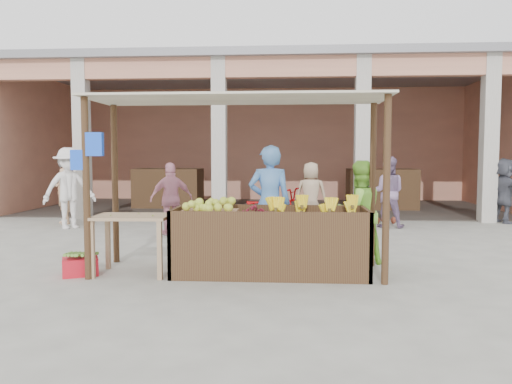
# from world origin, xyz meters

# --- Properties ---
(ground) EXTENTS (60.00, 60.00, 0.00)m
(ground) POSITION_xyz_m (0.00, 0.00, 0.00)
(ground) COLOR gray
(ground) RESTS_ON ground
(market_building) EXTENTS (14.40, 6.40, 4.20)m
(market_building) POSITION_xyz_m (0.05, 8.93, 2.70)
(market_building) COLOR tan
(market_building) RESTS_ON ground
(fruit_stall) EXTENTS (2.60, 0.95, 0.80)m
(fruit_stall) POSITION_xyz_m (0.50, 0.00, 0.40)
(fruit_stall) COLOR #48341C
(fruit_stall) RESTS_ON ground
(stall_awning) EXTENTS (4.09, 1.35, 2.39)m
(stall_awning) POSITION_xyz_m (-0.01, 0.06, 1.98)
(stall_awning) COLOR #48341C
(stall_awning) RESTS_ON ground
(banana_heap) EXTENTS (1.18, 0.65, 0.22)m
(banana_heap) POSITION_xyz_m (1.07, -0.02, 0.91)
(banana_heap) COLOR yellow
(banana_heap) RESTS_ON fruit_stall
(melon_tray) EXTENTS (0.76, 0.66, 0.20)m
(melon_tray) POSITION_xyz_m (-0.34, -0.02, 0.89)
(melon_tray) COLOR #986D4E
(melon_tray) RESTS_ON fruit_stall
(berry_heap) EXTENTS (0.40, 0.33, 0.13)m
(berry_heap) POSITION_xyz_m (0.28, 0.03, 0.86)
(berry_heap) COLOR maroon
(berry_heap) RESTS_ON fruit_stall
(side_table) EXTENTS (1.01, 0.69, 0.80)m
(side_table) POSITION_xyz_m (-1.36, -0.14, 0.67)
(side_table) COLOR #A38262
(side_table) RESTS_ON ground
(papaya_pile) EXTENTS (0.72, 0.41, 0.20)m
(papaya_pile) POSITION_xyz_m (-1.36, -0.14, 0.91)
(papaya_pile) COLOR #589831
(papaya_pile) RESTS_ON side_table
(red_crate) EXTENTS (0.55, 0.49, 0.24)m
(red_crate) POSITION_xyz_m (-2.04, -0.25, 0.12)
(red_crate) COLOR red
(red_crate) RESTS_ON ground
(plantain_bundle) EXTENTS (0.36, 0.25, 0.07)m
(plantain_bundle) POSITION_xyz_m (-2.04, -0.25, 0.27)
(plantain_bundle) COLOR #629536
(plantain_bundle) RESTS_ON red_crate
(produce_sacks) EXTENTS (0.85, 0.80, 0.65)m
(produce_sacks) POSITION_xyz_m (3.00, 5.24, 0.32)
(produce_sacks) COLOR maroon
(produce_sacks) RESTS_ON ground
(vendor_blue) EXTENTS (0.73, 0.55, 1.88)m
(vendor_blue) POSITION_xyz_m (0.45, 0.86, 0.94)
(vendor_blue) COLOR #4D82C7
(vendor_blue) RESTS_ON ground
(vendor_green) EXTENTS (0.88, 0.68, 1.61)m
(vendor_green) POSITION_xyz_m (1.78, 0.74, 0.81)
(vendor_green) COLOR #88D041
(vendor_green) RESTS_ON ground
(motorcycle) EXTENTS (1.24, 2.12, 1.05)m
(motorcycle) POSITION_xyz_m (0.33, 2.67, 0.52)
(motorcycle) COLOR #940708
(motorcycle) RESTS_ON ground
(shopper_a) EXTENTS (1.32, 1.29, 1.92)m
(shopper_a) POSITION_xyz_m (-4.08, 3.93, 0.96)
(shopper_a) COLOR silver
(shopper_a) RESTS_ON ground
(shopper_b) EXTENTS (1.04, 0.82, 1.56)m
(shopper_b) POSITION_xyz_m (-1.64, 3.24, 0.78)
(shopper_b) COLOR pink
(shopper_b) RESTS_ON ground
(shopper_c) EXTENTS (0.83, 0.59, 1.62)m
(shopper_c) POSITION_xyz_m (1.23, 4.57, 0.81)
(shopper_c) COLOR tan
(shopper_c) RESTS_ON ground
(shopper_d) EXTENTS (1.03, 1.62, 1.63)m
(shopper_d) POSITION_xyz_m (5.84, 5.53, 0.81)
(shopper_d) COLOR #4C4E5A
(shopper_d) RESTS_ON ground
(shopper_e) EXTENTS (0.77, 0.79, 1.70)m
(shopper_e) POSITION_xyz_m (-4.54, 4.67, 0.85)
(shopper_e) COLOR tan
(shopper_e) RESTS_ON ground
(shopper_f) EXTENTS (0.93, 0.65, 1.73)m
(shopper_f) POSITION_xyz_m (2.93, 4.61, 0.86)
(shopper_f) COLOR slate
(shopper_f) RESTS_ON ground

